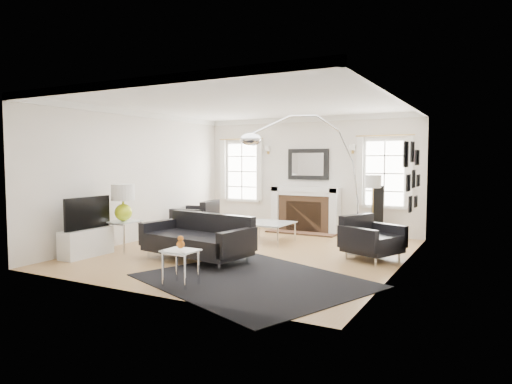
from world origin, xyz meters
The scene contains 25 objects.
floor centered at (0.00, 0.00, 0.00)m, with size 6.00×6.00×0.00m, color #A87C46.
back_wall centered at (0.00, 3.00, 1.40)m, with size 5.50×0.04×2.80m, color silver.
front_wall centered at (0.00, -3.00, 1.40)m, with size 5.50×0.04×2.80m, color silver.
left_wall centered at (-2.75, 0.00, 1.40)m, with size 0.04×6.00×2.80m, color silver.
right_wall centered at (2.75, 0.00, 1.40)m, with size 0.04×6.00×2.80m, color silver.
ceiling centered at (0.00, 0.00, 2.80)m, with size 5.50×6.00×0.02m, color white.
crown_molding centered at (0.00, 0.00, 2.74)m, with size 5.50×6.00×0.12m, color white.
fireplace centered at (0.00, 2.79, 0.54)m, with size 1.70×0.69×1.11m.
mantel_mirror centered at (0.00, 2.95, 1.65)m, with size 1.05×0.07×0.75m.
window_left centered at (-1.85, 2.95, 1.46)m, with size 1.24×0.15×1.62m.
window_right centered at (1.85, 2.95, 1.46)m, with size 1.24×0.15×1.62m.
gallery_wall centered at (2.72, 1.30, 1.53)m, with size 0.04×1.73×1.29m.
tv_unit centered at (-2.44, -1.70, 0.33)m, with size 0.35×1.00×1.09m.
area_rug centered at (1.04, -1.75, 0.01)m, with size 3.03×2.52×0.01m, color black.
sofa centered at (-0.48, -0.95, 0.36)m, with size 2.12×1.21×0.66m.
armchair_left centered at (-2.13, 1.32, 0.37)m, with size 1.04×1.12×0.66m.
armchair_right centered at (2.14, 0.53, 0.35)m, with size 1.13×1.19×0.63m.
coffee_table centered at (-0.18, 1.14, 0.39)m, with size 0.96×0.96×0.43m.
side_table_left centered at (-2.20, -1.02, 0.48)m, with size 0.53×0.53×0.59m.
nesting_table centered at (0.27, -2.46, 0.39)m, with size 0.46×0.39×0.51m.
gourd_lamp centered at (-2.20, -1.02, 0.99)m, with size 0.44×0.44×0.71m.
orange_vase centered at (0.27, -2.46, 0.61)m, with size 0.11×0.11×0.18m.
arc_floor_lamp centered at (1.03, 0.28, 1.44)m, with size 1.89×1.75×2.67m.
stick_floor_lamp centered at (2.03, 1.19, 1.27)m, with size 0.30×0.30×1.47m.
speaker_tower centered at (1.78, 2.62, 0.59)m, with size 0.24×0.24×1.19m, color black.
Camera 1 is at (4.15, -7.47, 1.75)m, focal length 32.00 mm.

